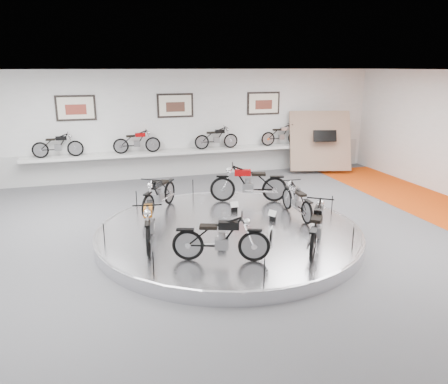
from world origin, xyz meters
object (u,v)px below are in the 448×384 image
object	(u,v)px
bike_a	(297,200)
bike_c	(159,193)
bike_d	(149,221)
bike_b	(249,183)
bike_e	(221,238)
display_platform	(229,233)
shelf	(178,152)
bike_f	(317,226)

from	to	relation	value
bike_a	bike_c	size ratio (longest dim) A/B	0.90
bike_c	bike_d	xyz separation A→B (m)	(-0.55, -2.18, 0.02)
bike_d	bike_a	bearing A→B (deg)	109.36
bike_b	bike_e	size ratio (longest dim) A/B	1.13
bike_d	bike_b	bearing A→B (deg)	135.05
bike_b	bike_e	bearing A→B (deg)	79.38
display_platform	bike_e	xyz separation A→B (m)	(-0.71, -1.76, 0.64)
display_platform	bike_c	size ratio (longest dim) A/B	3.76
shelf	bike_d	xyz separation A→B (m)	(-1.97, -6.82, -0.18)
shelf	bike_b	distance (m)	4.67
bike_c	bike_b	bearing A→B (deg)	126.28
bike_c	bike_e	distance (m)	3.59
bike_b	bike_d	world-z (taller)	bike_b
bike_b	bike_f	xyz separation A→B (m)	(0.25, -3.62, -0.05)
bike_d	bike_e	size ratio (longest dim) A/B	1.06
bike_f	display_platform	bearing A→B (deg)	74.24
bike_c	bike_d	world-z (taller)	bike_d
bike_b	bike_d	bearing A→B (deg)	53.08
bike_f	bike_a	bearing A→B (deg)	20.31
shelf	bike_e	bearing A→B (deg)	-95.00
bike_d	display_platform	bearing A→B (deg)	110.86
bike_a	bike_f	distance (m)	2.10
bike_b	bike_a	bearing A→B (deg)	132.60
bike_e	bike_f	distance (m)	2.15
shelf	bike_f	size ratio (longest dim) A/B	6.37
display_platform	bike_c	world-z (taller)	bike_c
bike_a	bike_e	xyz separation A→B (m)	(-2.66, -2.06, 0.04)
bike_d	bike_f	xyz separation A→B (m)	(3.41, -1.31, -0.02)
display_platform	bike_c	distance (m)	2.36
bike_e	bike_b	bearing A→B (deg)	81.74
shelf	bike_d	bearing A→B (deg)	-106.13
bike_d	bike_f	distance (m)	3.65
display_platform	bike_d	size ratio (longest dim) A/B	3.60
shelf	bike_b	xyz separation A→B (m)	(1.19, -4.51, -0.14)
bike_f	shelf	bearing A→B (deg)	44.52
bike_c	bike_a	bearing A→B (deg)	100.10
display_platform	bike_b	xyz separation A→B (m)	(1.19, 1.89, 0.71)
bike_a	bike_b	bearing A→B (deg)	26.96
shelf	bike_a	size ratio (longest dim) A/B	7.16
display_platform	bike_d	xyz separation A→B (m)	(-1.97, -0.42, 0.67)
bike_a	bike_c	world-z (taller)	bike_c
bike_d	bike_c	bearing A→B (deg)	174.68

